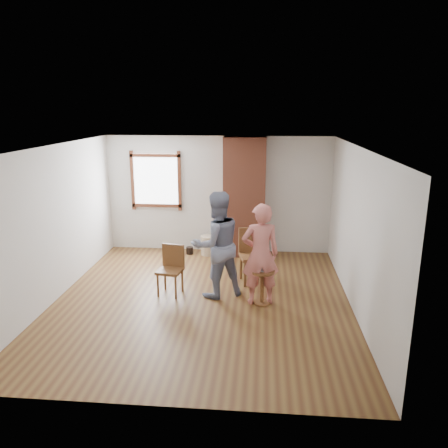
{
  "coord_description": "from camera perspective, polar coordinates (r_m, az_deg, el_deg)",
  "views": [
    {
      "loc": [
        0.98,
        -6.81,
        3.21
      ],
      "look_at": [
        0.31,
        0.8,
        1.15
      ],
      "focal_mm": 35.0,
      "sensor_mm": 36.0,
      "label": 1
    }
  ],
  "objects": [
    {
      "name": "ground",
      "position": [
        7.59,
        -2.88,
        -9.94
      ],
      "size": [
        5.5,
        5.5,
        0.0
      ],
      "primitive_type": "plane",
      "color": "brown",
      "rests_on": "ground"
    },
    {
      "name": "room_shell",
      "position": [
        7.62,
        -2.85,
        4.47
      ],
      "size": [
        5.04,
        5.52,
        2.62
      ],
      "color": "silver",
      "rests_on": "ground"
    },
    {
      "name": "brick_chimney",
      "position": [
        9.51,
        2.68,
        3.49
      ],
      "size": [
        0.9,
        0.5,
        2.6
      ],
      "primitive_type": "cube",
      "color": "#A25239",
      "rests_on": "ground"
    },
    {
      "name": "stoneware_crock",
      "position": [
        9.75,
        -2.04,
        -2.8
      ],
      "size": [
        0.35,
        0.35,
        0.43
      ],
      "primitive_type": "cylinder",
      "rotation": [
        0.0,
        0.0,
        -0.03
      ],
      "color": "tan",
      "rests_on": "ground"
    },
    {
      "name": "dark_pot",
      "position": [
        9.86,
        -4.5,
        -3.47
      ],
      "size": [
        0.18,
        0.18,
        0.16
      ],
      "primitive_type": "cylinder",
      "rotation": [
        0.0,
        0.0,
        -0.11
      ],
      "color": "black",
      "rests_on": "ground"
    },
    {
      "name": "dining_chair_left",
      "position": [
        7.76,
        -6.9,
        -5.55
      ],
      "size": [
        0.47,
        0.47,
        0.87
      ],
      "rotation": [
        0.0,
        0.0,
        -0.17
      ],
      "color": "brown",
      "rests_on": "ground"
    },
    {
      "name": "dining_chair_right",
      "position": [
        8.22,
        3.72,
        -3.68
      ],
      "size": [
        0.57,
        0.57,
        1.01
      ],
      "rotation": [
        0.0,
        0.0,
        0.24
      ],
      "color": "brown",
      "rests_on": "ground"
    },
    {
      "name": "side_table",
      "position": [
        7.34,
        5.02,
        -7.47
      ],
      "size": [
        0.4,
        0.4,
        0.6
      ],
      "color": "brown",
      "rests_on": "ground"
    },
    {
      "name": "cake_plate",
      "position": [
        7.26,
        5.05,
        -6.0
      ],
      "size": [
        0.18,
        0.18,
        0.01
      ],
      "primitive_type": "cylinder",
      "color": "white",
      "rests_on": "side_table"
    },
    {
      "name": "cake_slice",
      "position": [
        7.25,
        5.14,
        -5.75
      ],
      "size": [
        0.08,
        0.07,
        0.06
      ],
      "primitive_type": "cube",
      "color": "silver",
      "rests_on": "cake_plate"
    },
    {
      "name": "man",
      "position": [
        7.46,
        -0.97,
        -2.73
      ],
      "size": [
        1.13,
        1.05,
        1.85
      ],
      "primitive_type": "imported",
      "rotation": [
        0.0,
        0.0,
        3.65
      ],
      "color": "#161A3C",
      "rests_on": "ground"
    },
    {
      "name": "person_pink",
      "position": [
        7.21,
        4.77,
        -3.98
      ],
      "size": [
        0.69,
        0.52,
        1.72
      ],
      "primitive_type": "imported",
      "rotation": [
        0.0,
        0.0,
        3.33
      ],
      "color": "#CD6E66",
      "rests_on": "ground"
    }
  ]
}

